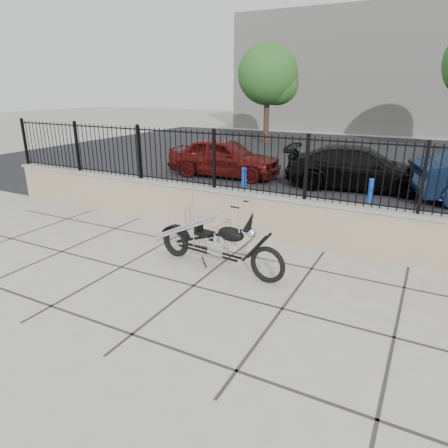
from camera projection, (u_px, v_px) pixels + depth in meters
ground_plane at (193, 286)px, 6.39m from camera, size 90.00×90.00×0.00m
parking_lot at (350, 162)px, 16.85m from camera, size 30.00×30.00×0.00m
retaining_wall at (256, 215)px, 8.33m from camera, size 14.00×0.36×0.96m
iron_fence at (258, 164)px, 7.97m from camera, size 14.00×0.08×1.20m
background_building at (397, 71)px, 27.26m from camera, size 22.00×6.00×8.00m
chopper_motorcycle at (216, 229)px, 6.80m from camera, size 2.44×0.68×1.44m
car_red at (224, 157)px, 13.97m from camera, size 4.05×1.82×1.35m
car_black at (359, 168)px, 12.26m from camera, size 4.67×2.37×1.30m
bollard_a at (244, 188)px, 10.39m from camera, size 0.15×0.15×1.05m
bollard_b at (370, 200)px, 9.31m from camera, size 0.16×0.16×1.01m
tree_left at (268, 71)px, 21.26m from camera, size 3.21×3.21×5.41m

